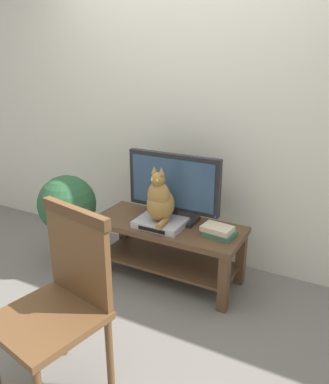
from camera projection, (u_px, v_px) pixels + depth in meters
The scene contains 9 objects.
ground_plane at pixel (124, 313), 2.71m from camera, with size 12.00×12.00×0.00m, color slate.
back_wall at pixel (191, 97), 3.13m from camera, with size 7.00×0.12×2.80m, color beige.
tv_stand at pixel (167, 240), 3.03m from camera, with size 1.19×0.50×0.48m.
tv at pixel (173, 186), 2.97m from camera, with size 0.77×0.20×0.54m.
media_box at pixel (161, 223), 2.94m from camera, with size 0.37×0.29×0.05m.
cat at pixel (160, 200), 2.86m from camera, with size 0.21×0.29×0.44m.
wooden_chair at pixel (62, 293), 1.94m from camera, with size 0.56×0.56×1.02m.
book_stack at pixel (219, 231), 2.77m from camera, with size 0.24×0.19×0.08m.
potted_plant at pixel (68, 209), 3.13m from camera, with size 0.48×0.48×0.81m.
Camera 1 is at (1.31, -1.86, 1.72)m, focal length 35.73 mm.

